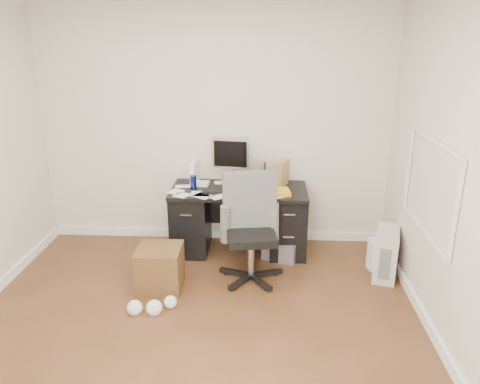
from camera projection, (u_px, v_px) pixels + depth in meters
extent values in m
plane|color=#472C16|center=(192.00, 337.00, 3.88)|extent=(4.00, 4.00, 0.00)
cube|color=beige|center=(214.00, 129.00, 5.32)|extent=(4.00, 0.02, 2.70)
cube|color=beige|center=(88.00, 368.00, 1.55)|extent=(4.00, 0.02, 2.70)
cube|color=beige|center=(464.00, 187.00, 3.34)|extent=(0.02, 4.00, 2.70)
cube|color=white|center=(216.00, 234.00, 5.74)|extent=(4.00, 0.03, 0.10)
cube|color=white|center=(436.00, 340.00, 3.76)|extent=(0.03, 4.00, 0.10)
cube|color=black|center=(239.00, 191.00, 5.18)|extent=(1.50, 0.70, 0.04)
cube|color=black|center=(191.00, 221.00, 5.33)|extent=(0.40, 0.60, 0.71)
cube|color=black|center=(288.00, 223.00, 5.28)|extent=(0.40, 0.60, 0.71)
cube|color=black|center=(240.00, 203.00, 5.58)|extent=(0.70, 0.03, 0.51)
cube|color=black|center=(222.00, 190.00, 5.09)|extent=(0.46, 0.22, 0.03)
sphere|color=silver|center=(262.00, 189.00, 5.08)|extent=(0.06, 0.06, 0.05)
cylinder|color=navy|center=(193.00, 182.00, 5.14)|extent=(0.08, 0.08, 0.16)
cube|color=white|center=(194.00, 173.00, 5.29)|extent=(0.13, 0.24, 0.27)
cube|color=#9D6E4C|center=(281.00, 173.00, 5.25)|extent=(0.21, 0.27, 0.29)
cube|color=yellow|center=(282.00, 192.00, 5.02)|extent=(0.21, 0.25, 0.04)
cube|color=#B9B3A7|center=(386.00, 253.00, 4.80)|extent=(0.35, 0.54, 0.50)
cube|color=white|center=(380.00, 254.00, 4.95)|extent=(0.28, 0.23, 0.34)
cube|color=#473215|center=(160.00, 268.00, 4.57)|extent=(0.43, 0.43, 0.43)
cube|color=#5D5C61|center=(282.00, 248.00, 5.22)|extent=(0.46, 0.42, 0.22)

